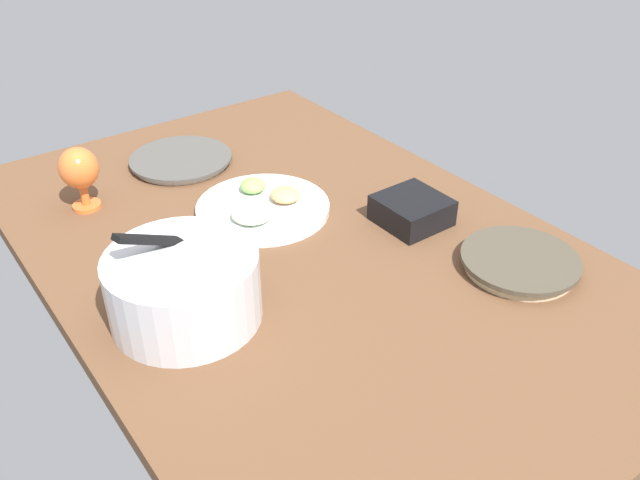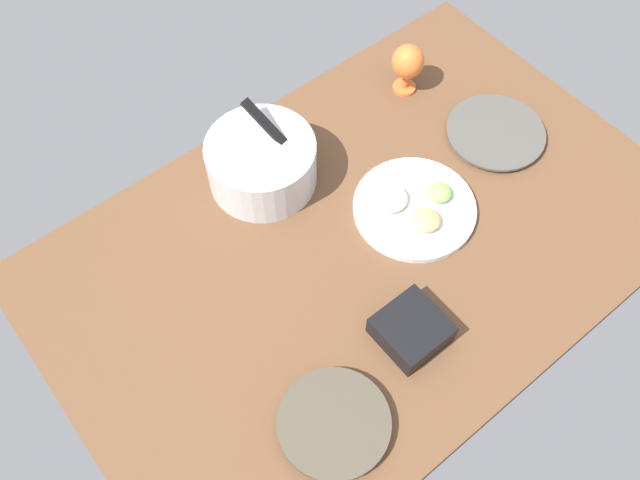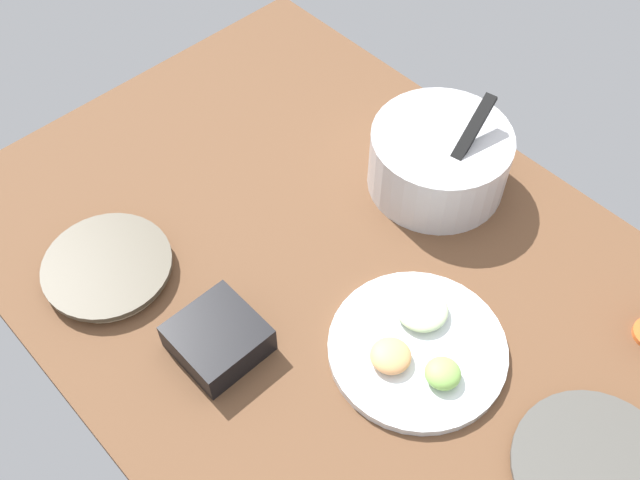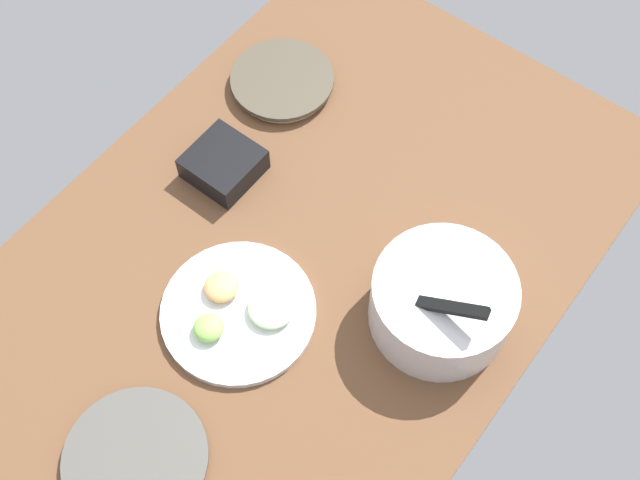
{
  "view_description": "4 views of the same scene",
  "coord_description": "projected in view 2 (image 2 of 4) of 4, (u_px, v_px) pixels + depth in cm",
  "views": [
    {
      "loc": [
        -102.84,
        69.96,
        82.28
      ],
      "look_at": [
        -9.81,
        1.26,
        6.49
      ],
      "focal_mm": 37.47,
      "sensor_mm": 36.0,
      "label": 1
    },
    {
      "loc": [
        -64.54,
        -63.08,
        147.46
      ],
      "look_at": [
        -10.84,
        3.98,
        6.49
      ],
      "focal_mm": 38.23,
      "sensor_mm": 36.0,
      "label": 2
    },
    {
      "loc": [
        50.57,
        -56.83,
        116.51
      ],
      "look_at": [
        -10.0,
        -0.1,
        6.49
      ],
      "focal_mm": 41.02,
      "sensor_mm": 36.0,
      "label": 3
    },
    {
      "loc": [
        59.61,
        53.49,
        154.76
      ],
      "look_at": [
        -4.7,
        3.67,
        6.49
      ],
      "focal_mm": 45.81,
      "sensor_mm": 36.0,
      "label": 4
    }
  ],
  "objects": [
    {
      "name": "square_bowl_black",
      "position": [
        411.0,
        329.0,
        1.56
      ],
      "size": [
        14.73,
        14.73,
        6.3
      ],
      "color": "black",
      "rests_on": "ground_plane"
    },
    {
      "name": "mixing_bowl",
      "position": [
        262.0,
        162.0,
        1.76
      ],
      "size": [
        28.65,
        28.65,
        20.59
      ],
      "color": "silver",
      "rests_on": "ground_plane"
    },
    {
      "name": "dinner_plate_left",
      "position": [
        334.0,
        424.0,
        1.47
      ],
      "size": [
        24.85,
        24.85,
        2.99
      ],
      "color": "beige",
      "rests_on": "ground_plane"
    },
    {
      "name": "dinner_plate_right",
      "position": [
        495.0,
        133.0,
        1.9
      ],
      "size": [
        27.54,
        27.54,
        2.11
      ],
      "color": "silver",
      "rests_on": "ground_plane"
    },
    {
      "name": "fruit_platter",
      "position": [
        414.0,
        207.0,
        1.76
      ],
      "size": [
        32.06,
        32.06,
        5.14
      ],
      "color": "silver",
      "rests_on": "ground_plane"
    },
    {
      "name": "hurricane_glass_orange",
      "position": [
        408.0,
        63.0,
        1.91
      ],
      "size": [
        9.26,
        9.26,
        15.73
      ],
      "color": "orange",
      "rests_on": "ground_plane"
    },
    {
      "name": "ground_plane",
      "position": [
        363.0,
        245.0,
        1.74
      ],
      "size": [
        160.0,
        104.0,
        4.0
      ],
      "primitive_type": "cube",
      "color": "brown"
    }
  ]
}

